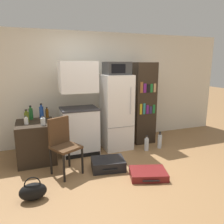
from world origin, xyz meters
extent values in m
plane|color=olive|center=(0.00, 0.00, 0.00)|extent=(24.00, 24.00, 0.00)
cube|color=silver|center=(0.20, 2.00, 1.24)|extent=(6.40, 0.10, 2.48)
cube|color=#2D2319|center=(-1.34, 1.23, 0.37)|extent=(0.67, 0.74, 0.74)
cube|color=white|center=(-0.49, 1.32, 0.45)|extent=(0.71, 0.56, 0.91)
cube|color=#333338|center=(-0.49, 1.32, 0.92)|extent=(0.72, 0.57, 0.03)
cube|color=white|center=(-0.49, 1.32, 1.55)|extent=(0.71, 0.48, 0.60)
cube|color=black|center=(-0.49, 1.04, 0.04)|extent=(0.68, 0.01, 0.08)
cube|color=white|center=(0.32, 1.32, 0.79)|extent=(0.59, 0.56, 1.57)
cube|color=gray|center=(0.32, 1.04, 0.54)|extent=(0.57, 0.01, 0.01)
cylinder|color=silver|center=(0.51, 1.02, 1.07)|extent=(0.02, 0.02, 0.55)
cube|color=#333333|center=(0.32, 1.32, 1.70)|extent=(0.50, 0.42, 0.26)
cube|color=black|center=(0.27, 1.11, 1.70)|extent=(0.29, 0.01, 0.18)
cube|color=#2D2319|center=(1.02, 1.43, 0.91)|extent=(0.48, 0.35, 1.83)
cube|color=gold|center=(0.86, 1.24, 0.83)|extent=(0.05, 0.01, 0.23)
cube|color=teal|center=(0.94, 1.24, 0.83)|extent=(0.05, 0.01, 0.24)
cube|color=#661E75|center=(1.02, 1.24, 0.81)|extent=(0.06, 0.01, 0.20)
cube|color=#332856|center=(1.10, 1.24, 0.79)|extent=(0.06, 0.01, 0.16)
cube|color=#1E7033|center=(1.18, 1.24, 0.81)|extent=(0.06, 0.01, 0.19)
cube|color=brown|center=(0.86, 1.24, 1.30)|extent=(0.07, 0.01, 0.23)
cube|color=#661E75|center=(0.94, 1.24, 1.28)|extent=(0.07, 0.01, 0.20)
cube|color=black|center=(1.02, 1.24, 1.27)|extent=(0.06, 0.01, 0.18)
cube|color=#1E7033|center=(1.10, 1.24, 1.28)|extent=(0.06, 0.01, 0.18)
cube|color=tan|center=(1.18, 1.24, 1.28)|extent=(0.05, 0.01, 0.19)
cylinder|color=#1E47A3|center=(-1.19, 1.49, 0.86)|extent=(0.08, 0.08, 0.24)
cylinder|color=#1E47A3|center=(-1.19, 1.49, 1.00)|extent=(0.04, 0.04, 0.04)
cylinder|color=black|center=(-1.19, 1.49, 1.03)|extent=(0.04, 0.04, 0.02)
cylinder|color=silver|center=(-1.20, 1.00, 0.80)|extent=(0.08, 0.08, 0.12)
cylinder|color=silver|center=(-1.20, 1.00, 0.88)|extent=(0.04, 0.04, 0.02)
cylinder|color=black|center=(-1.20, 1.00, 0.90)|extent=(0.04, 0.04, 0.01)
cylinder|color=white|center=(-1.48, 1.15, 0.80)|extent=(0.07, 0.07, 0.12)
cylinder|color=white|center=(-1.48, 1.15, 0.87)|extent=(0.03, 0.03, 0.02)
cylinder|color=black|center=(-1.48, 1.15, 0.89)|extent=(0.04, 0.04, 0.01)
cylinder|color=#1E6028|center=(-1.39, 1.50, 0.85)|extent=(0.08, 0.08, 0.21)
cylinder|color=#1E6028|center=(-1.39, 1.50, 0.97)|extent=(0.04, 0.04, 0.04)
cylinder|color=black|center=(-1.39, 1.50, 1.00)|extent=(0.04, 0.04, 0.02)
cylinder|color=brown|center=(-1.09, 1.55, 0.82)|extent=(0.06, 0.06, 0.16)
cylinder|color=brown|center=(-1.09, 1.55, 0.92)|extent=(0.03, 0.03, 0.03)
cylinder|color=black|center=(-1.09, 1.55, 0.94)|extent=(0.03, 0.03, 0.02)
cylinder|color=#566619|center=(-1.47, 1.29, 0.84)|extent=(0.08, 0.08, 0.19)
cylinder|color=#566619|center=(-1.47, 1.29, 0.95)|extent=(0.04, 0.04, 0.03)
cylinder|color=black|center=(-1.47, 1.29, 0.98)|extent=(0.04, 0.04, 0.02)
cylinder|color=black|center=(-0.97, 0.26, 0.22)|extent=(0.04, 0.04, 0.45)
cylinder|color=black|center=(-0.64, 0.42, 0.22)|extent=(0.04, 0.04, 0.45)
cylinder|color=black|center=(-1.13, 0.58, 0.22)|extent=(0.04, 0.04, 0.45)
cylinder|color=black|center=(-0.81, 0.75, 0.22)|extent=(0.04, 0.04, 0.45)
cube|color=#4C331E|center=(-0.89, 0.50, 0.47)|extent=(0.54, 0.54, 0.04)
cube|color=#4C331E|center=(-0.97, 0.66, 0.71)|extent=(0.36, 0.22, 0.45)
cube|color=black|center=(-0.19, 0.43, 0.09)|extent=(0.62, 0.50, 0.18)
cylinder|color=black|center=(-0.23, 0.20, 0.09)|extent=(0.25, 0.06, 0.02)
cube|color=maroon|center=(0.33, -0.07, 0.06)|extent=(0.68, 0.57, 0.12)
cylinder|color=black|center=(0.26, -0.28, 0.06)|extent=(0.25, 0.10, 0.02)
ellipsoid|color=black|center=(-1.43, -0.06, 0.12)|extent=(0.36, 0.20, 0.24)
torus|color=black|center=(-1.43, -0.06, 0.23)|extent=(0.21, 0.02, 0.21)
cylinder|color=silver|center=(1.18, 0.94, 0.13)|extent=(0.08, 0.08, 0.26)
cylinder|color=silver|center=(1.18, 0.94, 0.28)|extent=(0.04, 0.04, 0.05)
cylinder|color=black|center=(1.18, 0.94, 0.32)|extent=(0.04, 0.04, 0.03)
cylinder|color=silver|center=(0.85, 0.93, 0.13)|extent=(0.09, 0.09, 0.26)
cylinder|color=silver|center=(0.85, 0.93, 0.28)|extent=(0.04, 0.04, 0.05)
cylinder|color=black|center=(0.85, 0.93, 0.32)|extent=(0.05, 0.05, 0.03)
cylinder|color=silver|center=(1.25, 1.05, 0.13)|extent=(0.09, 0.09, 0.26)
cylinder|color=silver|center=(1.25, 1.05, 0.28)|extent=(0.04, 0.04, 0.05)
cylinder|color=black|center=(1.25, 1.05, 0.32)|extent=(0.05, 0.05, 0.03)
camera|label=1|loc=(-1.34, -2.89, 1.81)|focal=35.00mm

